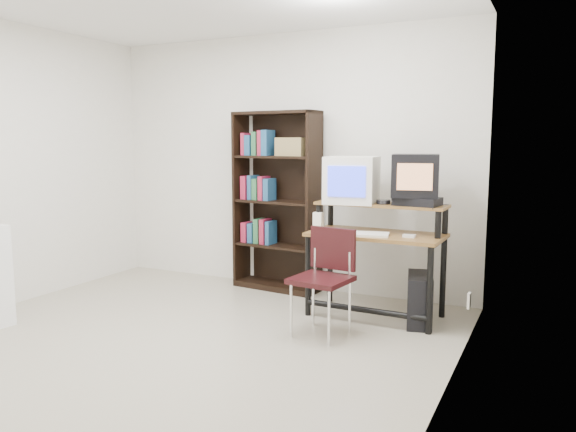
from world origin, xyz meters
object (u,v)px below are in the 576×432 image
at_px(crt_monitor, 352,180).
at_px(school_chair, 325,270).
at_px(computer_desk, 377,239).
at_px(crt_tv, 415,176).
at_px(bookshelf, 278,199).
at_px(pc_tower, 420,299).

xyz_separation_m(crt_monitor, school_chair, (0.04, -0.70, -0.67)).
xyz_separation_m(computer_desk, school_chair, (-0.23, -0.60, -0.17)).
relative_size(crt_tv, bookshelf, 0.25).
relative_size(computer_desk, bookshelf, 0.63).
bearing_deg(computer_desk, bookshelf, 160.37).
height_order(pc_tower, school_chair, school_chair).
distance_m(crt_tv, pc_tower, 1.04).
bearing_deg(computer_desk, pc_tower, -7.38).
xyz_separation_m(computer_desk, crt_monitor, (-0.27, 0.10, 0.50)).
height_order(crt_tv, school_chair, crt_tv).
relative_size(crt_tv, pc_tower, 0.99).
relative_size(computer_desk, pc_tower, 2.56).
xyz_separation_m(computer_desk, crt_tv, (0.29, 0.11, 0.55)).
bearing_deg(bookshelf, crt_monitor, -15.48).
height_order(crt_monitor, school_chair, crt_monitor).
bearing_deg(crt_tv, bookshelf, 154.95).
height_order(computer_desk, bookshelf, bookshelf).
bearing_deg(crt_tv, computer_desk, -171.58).
bearing_deg(pc_tower, crt_monitor, 152.83).
xyz_separation_m(crt_tv, pc_tower, (0.11, -0.17, -1.02)).
bearing_deg(bookshelf, school_chair, -42.00).
relative_size(school_chair, bookshelf, 0.46).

